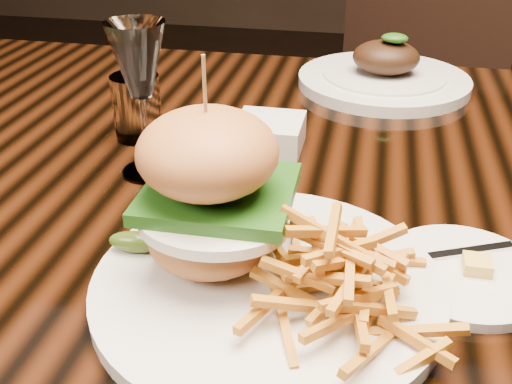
% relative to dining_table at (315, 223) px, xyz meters
% --- Properties ---
extents(dining_table, '(1.60, 0.90, 0.75)m').
position_rel_dining_table_xyz_m(dining_table, '(0.00, 0.00, 0.00)').
color(dining_table, black).
rests_on(dining_table, ground).
extents(burger_plate, '(0.30, 0.30, 0.20)m').
position_rel_dining_table_xyz_m(burger_plate, '(-0.02, -0.24, 0.13)').
color(burger_plate, silver).
rests_on(burger_plate, dining_table).
extents(side_saucer, '(0.15, 0.15, 0.02)m').
position_rel_dining_table_xyz_m(side_saucer, '(0.15, -0.18, 0.08)').
color(side_saucer, silver).
rests_on(side_saucer, dining_table).
extents(ramekin, '(0.11, 0.11, 0.04)m').
position_rel_dining_table_xyz_m(ramekin, '(-0.07, 0.05, 0.10)').
color(ramekin, silver).
rests_on(ramekin, dining_table).
extents(wine_glass, '(0.07, 0.07, 0.18)m').
position_rel_dining_table_xyz_m(wine_glass, '(-0.20, -0.05, 0.21)').
color(wine_glass, white).
rests_on(wine_glass, dining_table).
extents(water_tumbler, '(0.06, 0.06, 0.09)m').
position_rel_dining_table_xyz_m(water_tumbler, '(-0.25, 0.05, 0.12)').
color(water_tumbler, white).
rests_on(water_tumbler, dining_table).
extents(far_dish, '(0.28, 0.28, 0.09)m').
position_rel_dining_table_xyz_m(far_dish, '(0.07, 0.32, 0.09)').
color(far_dish, silver).
rests_on(far_dish, dining_table).
extents(chair_far, '(0.61, 0.61, 0.95)m').
position_rel_dining_table_xyz_m(chair_far, '(0.13, 0.88, -0.13)').
color(chair_far, black).
rests_on(chair_far, ground).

